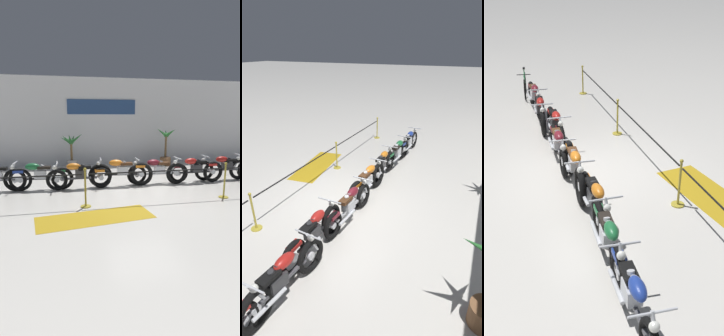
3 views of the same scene
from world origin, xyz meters
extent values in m
plane|color=silver|center=(0.00, 0.00, 0.00)|extent=(120.00, 120.00, 0.00)
torus|color=black|center=(-3.96, 0.63, 0.37)|extent=(0.74, 0.14, 0.73)
cylinder|color=silver|center=(-3.96, 0.63, 0.37)|extent=(0.18, 0.09, 0.18)
cylinder|color=silver|center=(-5.57, 0.71, 0.65)|extent=(0.31, 0.07, 0.59)
cube|color=silver|center=(-4.67, 0.67, 0.53)|extent=(0.37, 0.24, 0.26)
cylinder|color=silver|center=(-4.71, 0.67, 0.73)|extent=(0.18, 0.12, 0.24)
cylinder|color=silver|center=(-4.63, 0.66, 0.73)|extent=(0.18, 0.12, 0.24)
cylinder|color=silver|center=(-4.36, 0.79, 0.39)|extent=(0.70, 0.10, 0.07)
cube|color=#47474C|center=(-4.72, 0.67, 0.39)|extent=(1.21, 0.12, 0.06)
ellipsoid|color=navy|center=(-4.90, 0.68, 0.79)|extent=(0.47, 0.24, 0.22)
cube|color=black|center=(-4.54, 0.66, 0.75)|extent=(0.41, 0.22, 0.09)
cube|color=navy|center=(-4.01, 0.64, 0.63)|extent=(0.33, 0.17, 0.08)
cylinder|color=silver|center=(-5.46, 0.70, 0.92)|extent=(0.06, 0.62, 0.04)
sphere|color=silver|center=(-5.54, 0.71, 0.78)|extent=(0.14, 0.14, 0.14)
torus|color=black|center=(-4.13, 0.66, 0.36)|extent=(0.73, 0.17, 0.73)
torus|color=black|center=(-2.65, 0.56, 0.36)|extent=(0.73, 0.17, 0.73)
cylinder|color=silver|center=(-4.13, 0.66, 0.36)|extent=(0.17, 0.09, 0.17)
cylinder|color=silver|center=(-2.65, 0.56, 0.36)|extent=(0.17, 0.09, 0.17)
cylinder|color=silver|center=(-4.22, 0.66, 0.65)|extent=(0.31, 0.08, 0.59)
cube|color=silver|center=(-3.34, 0.61, 0.52)|extent=(0.37, 0.24, 0.26)
cylinder|color=silver|center=(-3.38, 0.61, 0.72)|extent=(0.19, 0.12, 0.24)
cylinder|color=silver|center=(-3.30, 0.60, 0.72)|extent=(0.19, 0.12, 0.24)
cylinder|color=silver|center=(-3.03, 0.73, 0.38)|extent=(0.70, 0.12, 0.07)
cube|color=black|center=(-3.39, 0.61, 0.38)|extent=(1.18, 0.14, 0.06)
ellipsoid|color=#1E6B38|center=(-3.57, 0.62, 0.78)|extent=(0.47, 0.25, 0.22)
cube|color=black|center=(-3.21, 0.60, 0.74)|extent=(0.41, 0.23, 0.09)
cube|color=#1E6B38|center=(-2.70, 0.56, 0.62)|extent=(0.33, 0.18, 0.08)
cylinder|color=silver|center=(-4.11, 0.66, 0.91)|extent=(0.08, 0.62, 0.04)
sphere|color=silver|center=(-4.19, 0.66, 0.77)|extent=(0.14, 0.14, 0.14)
torus|color=black|center=(-2.83, 0.48, 0.35)|extent=(0.69, 0.12, 0.69)
torus|color=black|center=(-1.39, 0.48, 0.35)|extent=(0.69, 0.12, 0.69)
cylinder|color=silver|center=(-2.83, 0.48, 0.35)|extent=(0.16, 0.08, 0.16)
cylinder|color=silver|center=(-1.39, 0.48, 0.35)|extent=(0.16, 0.08, 0.16)
cylinder|color=silver|center=(-2.92, 0.48, 0.63)|extent=(0.30, 0.06, 0.59)
cube|color=#2D2D30|center=(-2.06, 0.48, 0.51)|extent=(0.36, 0.22, 0.26)
cylinder|color=#2D2D30|center=(-2.10, 0.48, 0.71)|extent=(0.18, 0.11, 0.24)
cylinder|color=#2D2D30|center=(-2.02, 0.48, 0.71)|extent=(0.18, 0.11, 0.24)
cylinder|color=silver|center=(-1.76, 0.62, 0.37)|extent=(0.70, 0.07, 0.07)
cube|color=#47474C|center=(-2.11, 0.48, 0.37)|extent=(1.15, 0.06, 0.06)
ellipsoid|color=orange|center=(-2.29, 0.48, 0.77)|extent=(0.46, 0.22, 0.22)
cube|color=black|center=(-1.93, 0.48, 0.73)|extent=(0.40, 0.20, 0.09)
cube|color=orange|center=(-1.44, 0.48, 0.59)|extent=(0.32, 0.16, 0.08)
cylinder|color=silver|center=(-2.81, 0.48, 0.90)|extent=(0.04, 0.62, 0.04)
sphere|color=silver|center=(-2.89, 0.48, 0.76)|extent=(0.14, 0.14, 0.14)
torus|color=black|center=(-1.40, 0.60, 0.40)|extent=(0.81, 0.19, 0.80)
torus|color=black|center=(0.01, 0.51, 0.40)|extent=(0.81, 0.19, 0.80)
cylinder|color=silver|center=(-1.40, 0.60, 0.40)|extent=(0.19, 0.09, 0.19)
cylinder|color=silver|center=(0.01, 0.51, 0.40)|extent=(0.19, 0.09, 0.19)
cylinder|color=silver|center=(-1.49, 0.61, 0.68)|extent=(0.31, 0.08, 0.59)
cube|color=silver|center=(-0.65, 0.55, 0.56)|extent=(0.37, 0.24, 0.26)
cylinder|color=silver|center=(-0.69, 0.55, 0.76)|extent=(0.19, 0.12, 0.24)
cylinder|color=silver|center=(-0.61, 0.55, 0.76)|extent=(0.19, 0.12, 0.24)
cylinder|color=silver|center=(-0.34, 0.67, 0.42)|extent=(0.70, 0.12, 0.07)
cube|color=black|center=(-0.70, 0.55, 0.42)|extent=(1.14, 0.14, 0.06)
ellipsoid|color=orange|center=(-0.88, 0.57, 0.82)|extent=(0.47, 0.25, 0.22)
cube|color=#4C2D19|center=(-0.52, 0.54, 0.78)|extent=(0.41, 0.23, 0.09)
cube|color=orange|center=(-0.04, 0.51, 0.68)|extent=(0.33, 0.18, 0.08)
cylinder|color=silver|center=(-1.38, 0.60, 0.95)|extent=(0.08, 0.62, 0.04)
sphere|color=silver|center=(-1.46, 0.61, 0.81)|extent=(0.14, 0.14, 0.14)
torus|color=black|center=(-0.11, 0.69, 0.35)|extent=(0.70, 0.14, 0.69)
torus|color=black|center=(1.44, 0.63, 0.35)|extent=(0.70, 0.14, 0.69)
cylinder|color=silver|center=(-0.11, 0.69, 0.35)|extent=(0.17, 0.09, 0.16)
cylinder|color=silver|center=(1.44, 0.63, 0.35)|extent=(0.17, 0.09, 0.16)
cylinder|color=silver|center=(-0.20, 0.70, 0.63)|extent=(0.31, 0.07, 0.59)
cube|color=silver|center=(0.72, 0.66, 0.51)|extent=(0.37, 0.23, 0.26)
cylinder|color=silver|center=(0.68, 0.66, 0.71)|extent=(0.18, 0.12, 0.24)
cylinder|color=silver|center=(0.76, 0.66, 0.71)|extent=(0.18, 0.12, 0.24)
cylinder|color=silver|center=(1.02, 0.78, 0.37)|extent=(0.70, 0.10, 0.07)
cube|color=#ADAFB5|center=(0.67, 0.66, 0.37)|extent=(1.24, 0.11, 0.06)
ellipsoid|color=maroon|center=(0.49, 0.67, 0.77)|extent=(0.47, 0.24, 0.22)
cube|color=#4C2D19|center=(0.85, 0.65, 0.73)|extent=(0.41, 0.22, 0.09)
cube|color=maroon|center=(1.39, 0.63, 0.59)|extent=(0.33, 0.17, 0.08)
cylinder|color=silver|center=(-0.09, 0.69, 0.90)|extent=(0.06, 0.62, 0.04)
sphere|color=silver|center=(-0.17, 0.69, 0.76)|extent=(0.14, 0.14, 0.14)
torus|color=black|center=(1.29, 0.48, 0.38)|extent=(0.76, 0.13, 0.76)
torus|color=black|center=(2.70, 0.48, 0.38)|extent=(0.76, 0.13, 0.76)
cylinder|color=silver|center=(1.29, 0.48, 0.38)|extent=(0.18, 0.08, 0.18)
cylinder|color=silver|center=(2.70, 0.48, 0.38)|extent=(0.18, 0.08, 0.18)
cylinder|color=silver|center=(1.20, 0.48, 0.66)|extent=(0.30, 0.06, 0.59)
cube|color=#2D2D30|center=(2.05, 0.48, 0.54)|extent=(0.36, 0.22, 0.26)
cylinder|color=#2D2D30|center=(2.00, 0.48, 0.74)|extent=(0.18, 0.11, 0.24)
cylinder|color=#2D2D30|center=(2.09, 0.48, 0.74)|extent=(0.18, 0.11, 0.24)
cylinder|color=silver|center=(2.34, 0.62, 0.40)|extent=(0.70, 0.07, 0.07)
cube|color=black|center=(2.00, 0.48, 0.40)|extent=(1.14, 0.06, 0.06)
ellipsoid|color=#B21E19|center=(1.82, 0.48, 0.80)|extent=(0.46, 0.22, 0.22)
cube|color=black|center=(2.18, 0.48, 0.76)|extent=(0.40, 0.20, 0.09)
cube|color=#B21E19|center=(2.65, 0.48, 0.65)|extent=(0.32, 0.16, 0.08)
cylinder|color=silver|center=(1.31, 0.48, 0.93)|extent=(0.04, 0.62, 0.04)
sphere|color=silver|center=(1.23, 0.48, 0.79)|extent=(0.14, 0.14, 0.14)
torus|color=black|center=(2.51, 0.74, 0.37)|extent=(0.75, 0.18, 0.74)
torus|color=black|center=(4.18, 0.62, 0.37)|extent=(0.75, 0.18, 0.74)
cylinder|color=silver|center=(2.51, 0.74, 0.37)|extent=(0.18, 0.09, 0.17)
cylinder|color=silver|center=(4.18, 0.62, 0.37)|extent=(0.18, 0.09, 0.17)
cylinder|color=silver|center=(2.42, 0.75, 0.65)|extent=(0.31, 0.08, 0.59)
cube|color=#2D2D30|center=(3.39, 0.68, 0.53)|extent=(0.38, 0.25, 0.26)
cylinder|color=#2D2D30|center=(3.35, 0.68, 0.73)|extent=(0.19, 0.12, 0.24)
cylinder|color=#2D2D30|center=(3.44, 0.67, 0.73)|extent=(0.19, 0.12, 0.24)
cylinder|color=silver|center=(3.70, 0.79, 0.39)|extent=(0.70, 0.12, 0.07)
cube|color=#47474C|center=(3.34, 0.68, 0.39)|extent=(1.35, 0.16, 0.06)
ellipsoid|color=#B21E19|center=(3.16, 0.69, 0.79)|extent=(0.48, 0.25, 0.22)
cube|color=black|center=(3.52, 0.67, 0.75)|extent=(0.41, 0.23, 0.09)
cube|color=#B21E19|center=(4.13, 0.62, 0.63)|extent=(0.33, 0.18, 0.08)
cylinder|color=silver|center=(2.53, 0.74, 0.92)|extent=(0.08, 0.62, 0.04)
sphere|color=silver|center=(2.45, 0.75, 0.78)|extent=(0.14, 0.14, 0.14)
torus|color=black|center=(3.88, 0.66, 0.39)|extent=(0.78, 0.14, 0.78)
torus|color=black|center=(5.46, 0.67, 0.39)|extent=(0.78, 0.14, 0.78)
cylinder|color=silver|center=(3.88, 0.66, 0.39)|extent=(0.18, 0.08, 0.18)
cylinder|color=silver|center=(5.46, 0.67, 0.39)|extent=(0.18, 0.08, 0.18)
cylinder|color=silver|center=(3.79, 0.66, 0.67)|extent=(0.30, 0.06, 0.59)
cube|color=silver|center=(4.72, 0.66, 0.55)|extent=(0.36, 0.22, 0.26)
cylinder|color=silver|center=(4.68, 0.66, 0.75)|extent=(0.18, 0.11, 0.24)
cylinder|color=silver|center=(4.76, 0.66, 0.75)|extent=(0.18, 0.11, 0.24)
cylinder|color=silver|center=(5.02, 0.81, 0.41)|extent=(0.70, 0.08, 0.07)
cube|color=#ADAFB5|center=(4.67, 0.66, 0.41)|extent=(1.26, 0.07, 0.06)
ellipsoid|color=maroon|center=(4.49, 0.66, 0.81)|extent=(0.46, 0.22, 0.22)
cube|color=#4C2D19|center=(4.85, 0.66, 0.77)|extent=(0.40, 0.20, 0.09)
cube|color=maroon|center=(5.41, 0.67, 0.67)|extent=(0.32, 0.16, 0.08)
cylinder|color=silver|center=(3.90, 0.66, 0.94)|extent=(0.04, 0.62, 0.04)
sphere|color=silver|center=(3.82, 0.66, 0.80)|extent=(0.14, 0.14, 0.14)
torus|color=black|center=(6.01, 0.83, 0.36)|extent=(0.73, 0.14, 0.73)
torus|color=black|center=(7.02, 0.70, 0.36)|extent=(0.73, 0.14, 0.73)
cylinder|color=#238442|center=(6.47, 0.77, 0.58)|extent=(0.60, 0.12, 0.43)
cylinder|color=#238442|center=(6.52, 0.77, 0.78)|extent=(0.55, 0.11, 0.04)
cylinder|color=#238442|center=(6.72, 0.74, 0.66)|extent=(0.15, 0.06, 0.55)
cube|color=black|center=(6.76, 0.73, 0.94)|extent=(0.19, 0.10, 0.05)
cylinder|color=#238442|center=(6.82, 0.73, 0.36)|extent=(0.46, 0.09, 0.03)
cylinder|color=black|center=(6.07, 0.82, 0.88)|extent=(0.09, 0.48, 0.03)
cylinder|color=black|center=(6.60, 0.75, 0.28)|extent=(0.13, 0.07, 0.12)
cylinder|color=black|center=(-0.02, -1.31, 0.88)|extent=(3.88, 0.04, 0.04)
cylinder|color=black|center=(4.06, -1.31, 0.88)|extent=(3.95, 0.04, 0.04)
cylinder|color=gold|center=(-2.05, -1.31, 0.01)|extent=(0.28, 0.28, 0.03)
cylinder|color=gold|center=(-2.05, -1.31, 0.50)|extent=(0.05, 0.05, 0.95)
sphere|color=gold|center=(-2.05, -1.31, 1.01)|extent=(0.08, 0.08, 0.08)
cylinder|color=gold|center=(2.00, -1.31, 0.01)|extent=(0.28, 0.28, 0.03)
cylinder|color=gold|center=(2.00, -1.31, 0.50)|extent=(0.05, 0.05, 0.95)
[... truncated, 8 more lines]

